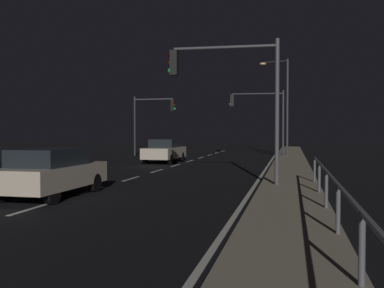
{
  "coord_description": "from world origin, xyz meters",
  "views": [
    {
      "loc": [
        6.93,
        -2.07,
        2.15
      ],
      "look_at": [
        0.42,
        27.73,
        1.24
      ],
      "focal_mm": 42.57,
      "sensor_mm": 36.0,
      "label": 1
    }
  ],
  "objects": [
    {
      "name": "ground_plane",
      "position": [
        0.0,
        17.5,
        0.0
      ],
      "size": [
        112.0,
        112.0,
        0.0
      ],
      "primitive_type": "plane",
      "color": "black",
      "rests_on": "ground"
    },
    {
      "name": "sidewalk_right",
      "position": [
        6.89,
        17.5,
        0.07
      ],
      "size": [
        2.17,
        77.0,
        0.14
      ],
      "primitive_type": "cube",
      "color": "gray",
      "rests_on": "ground"
    },
    {
      "name": "lane_markings_center",
      "position": [
        0.0,
        21.0,
        0.01
      ],
      "size": [
        0.14,
        50.0,
        0.01
      ],
      "color": "silver",
      "rests_on": "ground"
    },
    {
      "name": "lane_edge_line",
      "position": [
        5.56,
        22.5,
        0.01
      ],
      "size": [
        0.14,
        53.0,
        0.01
      ],
      "color": "silver",
      "rests_on": "ground"
    },
    {
      "name": "car",
      "position": [
        -0.6,
        11.22,
        0.82
      ],
      "size": [
        1.9,
        4.43,
        1.57
      ],
      "color": "beige",
      "rests_on": "ground"
    },
    {
      "name": "car_oncoming",
      "position": [
        -1.31,
        27.14,
        0.82
      ],
      "size": [
        1.96,
        4.46,
        1.57
      ],
      "color": "beige",
      "rests_on": "ground"
    },
    {
      "name": "traffic_light_near_right",
      "position": [
        4.38,
        34.79,
        3.84
      ],
      "size": [
        4.39,
        0.45,
        5.2
      ],
      "color": "#38383D",
      "rests_on": "sidewalk_right"
    },
    {
      "name": "traffic_light_mid_left",
      "position": [
        -4.49,
        34.68,
        3.54
      ],
      "size": [
        3.77,
        0.5,
        5.02
      ],
      "color": "#2D3033",
      "rests_on": "ground"
    },
    {
      "name": "traffic_light_far_left",
      "position": [
        4.6,
        14.96,
        3.95
      ],
      "size": [
        4.24,
        0.34,
        5.38
      ],
      "color": "#4C4C51",
      "rests_on": "sidewalk_right"
    },
    {
      "name": "street_lamp_median",
      "position": [
        6.22,
        36.87,
        4.92
      ],
      "size": [
        2.45,
        0.89,
        7.95
      ],
      "color": "#38383D",
      "rests_on": "sidewalk_right"
    },
    {
      "name": "barrier_fence",
      "position": [
        7.83,
        7.1,
        0.88
      ],
      "size": [
        0.09,
        18.29,
        0.98
      ],
      "color": "#59595E",
      "rests_on": "sidewalk_right"
    }
  ]
}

